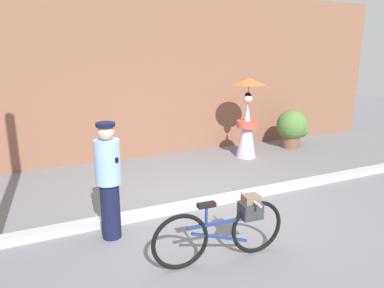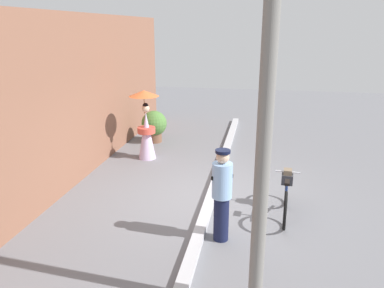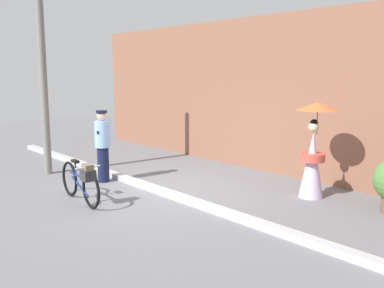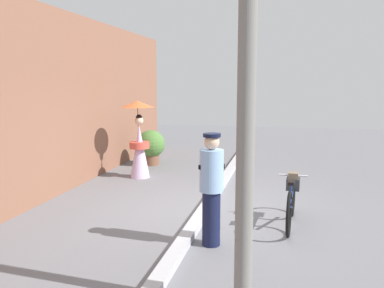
{
  "view_description": "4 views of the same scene",
  "coord_description": "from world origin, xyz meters",
  "views": [
    {
      "loc": [
        -2.46,
        -4.96,
        2.54
      ],
      "look_at": [
        0.02,
        0.43,
        0.97
      ],
      "focal_mm": 33.66,
      "sensor_mm": 36.0,
      "label": 1
    },
    {
      "loc": [
        -7.32,
        -0.95,
        3.52
      ],
      "look_at": [
        0.69,
        0.55,
        0.98
      ],
      "focal_mm": 35.28,
      "sensor_mm": 36.0,
      "label": 2
    },
    {
      "loc": [
        6.94,
        -5.15,
        2.46
      ],
      "look_at": [
        0.6,
        0.4,
        1.06
      ],
      "focal_mm": 40.26,
      "sensor_mm": 36.0,
      "label": 3
    },
    {
      "loc": [
        -7.08,
        -1.36,
        2.31
      ],
      "look_at": [
        0.57,
        0.4,
        1.14
      ],
      "focal_mm": 37.9,
      "sensor_mm": 36.0,
      "label": 4
    }
  ],
  "objects": [
    {
      "name": "building_wall",
      "position": [
        0.0,
        3.39,
        1.92
      ],
      "size": [
        14.0,
        0.4,
        3.83
      ],
      "primitive_type": "cube",
      "color": "brown",
      "rests_on": "ground_plane"
    },
    {
      "name": "sidewalk_curb",
      "position": [
        0.0,
        0.0,
        0.06
      ],
      "size": [
        14.0,
        0.2,
        0.12
      ],
      "primitive_type": "cube",
      "color": "#B2B2B7",
      "rests_on": "ground_plane"
    },
    {
      "name": "person_with_parasol",
      "position": [
        2.25,
        2.12,
        0.96
      ],
      "size": [
        0.81,
        0.81,
        1.9
      ],
      "color": "silver",
      "rests_on": "ground_plane"
    },
    {
      "name": "ground_plane",
      "position": [
        0.0,
        0.0,
        0.0
      ],
      "size": [
        30.0,
        30.0,
        0.0
      ],
      "primitive_type": "plane",
      "color": "slate"
    },
    {
      "name": "person_officer",
      "position": [
        -1.58,
        -0.38,
        0.86
      ],
      "size": [
        0.34,
        0.35,
        1.63
      ],
      "color": "#141938",
      "rests_on": "ground_plane"
    },
    {
      "name": "utility_pole",
      "position": [
        -3.19,
        -1.0,
        2.4
      ],
      "size": [
        0.18,
        0.18,
        4.8
      ],
      "primitive_type": "cylinder",
      "color": "slate",
      "rests_on": "ground_plane"
    },
    {
      "name": "bicycle_near_officer",
      "position": [
        -0.4,
        -1.51,
        0.43
      ],
      "size": [
        1.73,
        0.48,
        0.81
      ],
      "color": "black",
      "rests_on": "ground_plane"
    }
  ]
}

